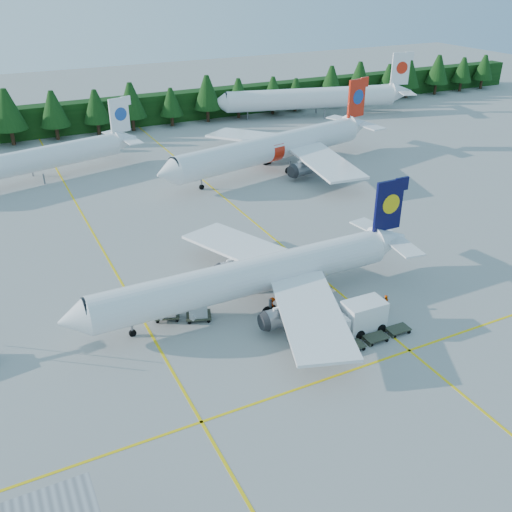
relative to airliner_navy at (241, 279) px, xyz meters
name	(u,v)px	position (x,y,z in m)	size (l,w,h in m)	color
ground	(317,333)	(4.41, -7.26, -3.21)	(320.00, 320.00, 0.00)	#A0A09A
taxi_stripe_a	(116,273)	(-9.59, 12.74, -3.20)	(0.25, 120.00, 0.01)	yellow
taxi_stripe_b	(273,238)	(10.41, 12.74, -3.20)	(0.25, 120.00, 0.01)	yellow
taxi_stripe_cross	(354,369)	(4.41, -13.26, -3.20)	(80.00, 0.25, 0.01)	yellow
treeline_hedge	(106,114)	(4.41, 74.74, -0.21)	(220.00, 4.00, 6.00)	black
airliner_navy	(241,279)	(0.00, 0.00, 0.00)	(36.66, 30.20, 10.67)	white
airliner_red	(268,149)	(21.59, 35.70, 0.58)	(42.72, 34.78, 12.59)	white
airliner_far_left	(17,163)	(-15.77, 47.65, 0.18)	(36.49, 11.75, 10.80)	white
airliner_far_right	(306,98)	(46.30, 65.04, 0.88)	(44.07, 14.16, 13.04)	white
service_truck	(353,319)	(7.46, -8.63, -1.72)	(6.29, 2.45, 3.01)	white
dolly_train	(376,337)	(8.61, -10.68, -2.81)	(7.55, 1.63, 0.13)	#353929
uld_pair	(182,308)	(-5.99, 0.66, -1.97)	(5.55, 4.02, 1.84)	#353929
crew_a	(341,338)	(5.30, -9.93, -2.35)	(0.62, 0.41, 1.71)	#F25805
crew_b	(385,302)	(12.69, -6.73, -2.42)	(0.77, 0.60, 1.58)	#FF5905
crew_c	(272,305)	(2.32, -2.22, -2.37)	(0.70, 0.47, 1.68)	#FF3E05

